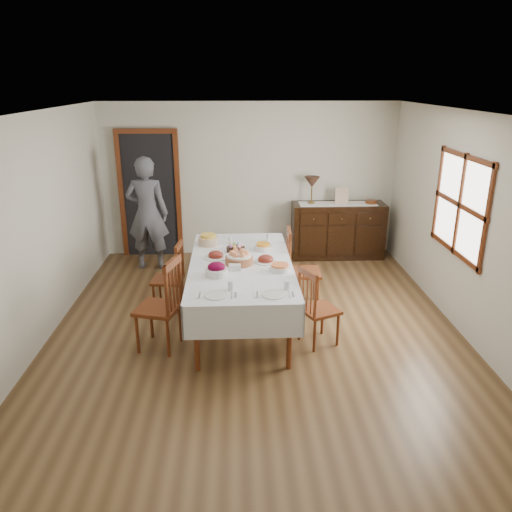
{
  "coord_description": "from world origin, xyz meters",
  "views": [
    {
      "loc": [
        -0.22,
        -5.48,
        2.94
      ],
      "look_at": [
        0.0,
        0.1,
        0.95
      ],
      "focal_mm": 35.0,
      "sensor_mm": 36.0,
      "label": 1
    }
  ],
  "objects_px": {
    "dining_table": "(241,270)",
    "chair_right_near": "(316,306)",
    "table_lamp": "(312,183)",
    "sideboard": "(338,230)",
    "person": "(147,210)",
    "chair_right_far": "(299,268)",
    "chair_left_near": "(162,304)",
    "chair_left_far": "(171,276)"
  },
  "relations": [
    {
      "from": "dining_table",
      "to": "chair_right_near",
      "type": "xyz_separation_m",
      "value": [
        0.85,
        -0.51,
        -0.26
      ]
    },
    {
      "from": "chair_right_near",
      "to": "table_lamp",
      "type": "relative_size",
      "value": 2.05
    },
    {
      "from": "table_lamp",
      "to": "dining_table",
      "type": "bearing_deg",
      "value": -115.58
    },
    {
      "from": "dining_table",
      "to": "sideboard",
      "type": "distance_m",
      "value": 3.06
    },
    {
      "from": "person",
      "to": "sideboard",
      "type": "bearing_deg",
      "value": -167.74
    },
    {
      "from": "chair_right_far",
      "to": "table_lamp",
      "type": "xyz_separation_m",
      "value": [
        0.44,
        2.0,
        0.75
      ]
    },
    {
      "from": "chair_left_near",
      "to": "chair_left_far",
      "type": "distance_m",
      "value": 1.04
    },
    {
      "from": "chair_left_near",
      "to": "chair_right_near",
      "type": "bearing_deg",
      "value": 106.35
    },
    {
      "from": "chair_left_near",
      "to": "dining_table",
      "type": "bearing_deg",
      "value": 136.44
    },
    {
      "from": "chair_left_near",
      "to": "chair_right_far",
      "type": "height_order",
      "value": "chair_left_near"
    },
    {
      "from": "chair_left_far",
      "to": "chair_right_far",
      "type": "distance_m",
      "value": 1.71
    },
    {
      "from": "dining_table",
      "to": "chair_left_near",
      "type": "relative_size",
      "value": 2.22
    },
    {
      "from": "dining_table",
      "to": "chair_left_far",
      "type": "bearing_deg",
      "value": 150.68
    },
    {
      "from": "chair_right_far",
      "to": "sideboard",
      "type": "relative_size",
      "value": 0.69
    },
    {
      "from": "chair_left_far",
      "to": "person",
      "type": "relative_size",
      "value": 0.48
    },
    {
      "from": "chair_left_far",
      "to": "person",
      "type": "xyz_separation_m",
      "value": [
        -0.54,
        1.59,
        0.5
      ]
    },
    {
      "from": "dining_table",
      "to": "chair_right_far",
      "type": "relative_size",
      "value": 2.25
    },
    {
      "from": "dining_table",
      "to": "chair_left_far",
      "type": "height_order",
      "value": "chair_left_far"
    },
    {
      "from": "chair_right_far",
      "to": "table_lamp",
      "type": "distance_m",
      "value": 2.18
    },
    {
      "from": "chair_left_far",
      "to": "table_lamp",
      "type": "xyz_separation_m",
      "value": [
        2.15,
        2.05,
        0.82
      ]
    },
    {
      "from": "dining_table",
      "to": "person",
      "type": "relative_size",
      "value": 1.25
    },
    {
      "from": "table_lamp",
      "to": "sideboard",
      "type": "bearing_deg",
      "value": -2.54
    },
    {
      "from": "chair_left_near",
      "to": "chair_right_near",
      "type": "height_order",
      "value": "chair_left_near"
    },
    {
      "from": "chair_right_near",
      "to": "sideboard",
      "type": "xyz_separation_m",
      "value": [
        0.84,
        3.04,
        -0.01
      ]
    },
    {
      "from": "chair_right_far",
      "to": "sideboard",
      "type": "bearing_deg",
      "value": -21.92
    },
    {
      "from": "chair_left_far",
      "to": "table_lamp",
      "type": "relative_size",
      "value": 2.03
    },
    {
      "from": "chair_left_near",
      "to": "chair_right_far",
      "type": "bearing_deg",
      "value": 138.49
    },
    {
      "from": "dining_table",
      "to": "chair_right_far",
      "type": "xyz_separation_m",
      "value": [
        0.79,
        0.55,
        -0.19
      ]
    },
    {
      "from": "dining_table",
      "to": "person",
      "type": "bearing_deg",
      "value": 124.37
    },
    {
      "from": "chair_left_far",
      "to": "chair_right_far",
      "type": "relative_size",
      "value": 0.87
    },
    {
      "from": "chair_left_near",
      "to": "table_lamp",
      "type": "xyz_separation_m",
      "value": [
        2.11,
        3.09,
        0.74
      ]
    },
    {
      "from": "chair_left_far",
      "to": "sideboard",
      "type": "xyz_separation_m",
      "value": [
        2.62,
        2.03,
        -0.0
      ]
    },
    {
      "from": "chair_left_far",
      "to": "sideboard",
      "type": "relative_size",
      "value": 0.6
    },
    {
      "from": "chair_right_near",
      "to": "person",
      "type": "bearing_deg",
      "value": 17.17
    },
    {
      "from": "table_lamp",
      "to": "person",
      "type": "bearing_deg",
      "value": -170.45
    },
    {
      "from": "sideboard",
      "to": "table_lamp",
      "type": "relative_size",
      "value": 3.41
    },
    {
      "from": "person",
      "to": "table_lamp",
      "type": "height_order",
      "value": "person"
    },
    {
      "from": "chair_left_far",
      "to": "chair_right_near",
      "type": "height_order",
      "value": "chair_right_near"
    },
    {
      "from": "sideboard",
      "to": "chair_right_far",
      "type": "bearing_deg",
      "value": -114.64
    },
    {
      "from": "dining_table",
      "to": "table_lamp",
      "type": "relative_size",
      "value": 5.29
    },
    {
      "from": "chair_left_far",
      "to": "chair_right_far",
      "type": "xyz_separation_m",
      "value": [
        1.71,
        0.05,
        0.07
      ]
    },
    {
      "from": "person",
      "to": "chair_right_far",
      "type": "bearing_deg",
      "value": 150.01
    }
  ]
}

